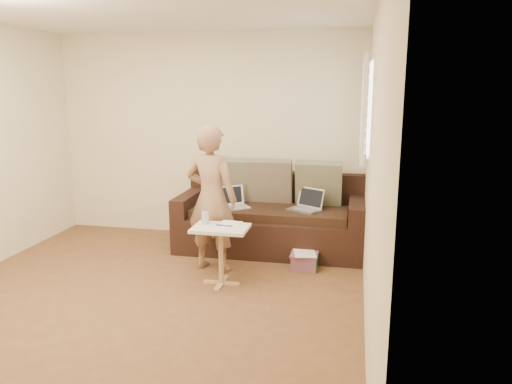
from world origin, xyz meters
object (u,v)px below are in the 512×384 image
(drinking_glass, at_px, (205,218))
(striped_box, at_px, (304,260))
(sofa, at_px, (270,215))
(laptop_silver, at_px, (304,211))
(laptop_white, at_px, (234,208))
(side_table, at_px, (221,256))
(person, at_px, (211,198))

(drinking_glass, height_order, striped_box, drinking_glass)
(sofa, height_order, drinking_glass, sofa)
(laptop_silver, distance_m, laptop_white, 0.84)
(sofa, height_order, striped_box, sofa)
(laptop_silver, height_order, striped_box, laptop_silver)
(drinking_glass, bearing_deg, side_table, -20.87)
(sofa, bearing_deg, laptop_white, -163.60)
(side_table, bearing_deg, person, 118.10)
(person, bearing_deg, sofa, -111.17)
(sofa, bearing_deg, side_table, -103.98)
(side_table, xyz_separation_m, striped_box, (0.77, 0.59, -0.21))
(laptop_white, bearing_deg, drinking_glass, -129.69)
(laptop_silver, xyz_separation_m, laptop_white, (-0.83, -0.04, 0.00))
(sofa, distance_m, person, 0.99)
(striped_box, bearing_deg, side_table, -142.38)
(sofa, relative_size, drinking_glass, 18.33)
(drinking_glass, distance_m, striped_box, 1.21)
(laptop_white, distance_m, person, 0.71)
(striped_box, bearing_deg, laptop_silver, 97.36)
(person, bearing_deg, drinking_glass, 106.21)
(laptop_white, relative_size, striped_box, 1.19)
(side_table, relative_size, drinking_glass, 4.94)
(laptop_white, xyz_separation_m, drinking_glass, (-0.04, -0.97, 0.13))
(person, xyz_separation_m, side_table, (0.20, -0.38, -0.48))
(laptop_white, relative_size, drinking_glass, 2.87)
(side_table, relative_size, striped_box, 2.05)
(person, height_order, drinking_glass, person)
(sofa, distance_m, striped_box, 0.82)
(striped_box, bearing_deg, sofa, 129.59)
(striped_box, bearing_deg, laptop_white, 153.35)
(person, bearing_deg, striped_box, -156.81)
(laptop_white, xyz_separation_m, striped_box, (0.90, -0.45, -0.43))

